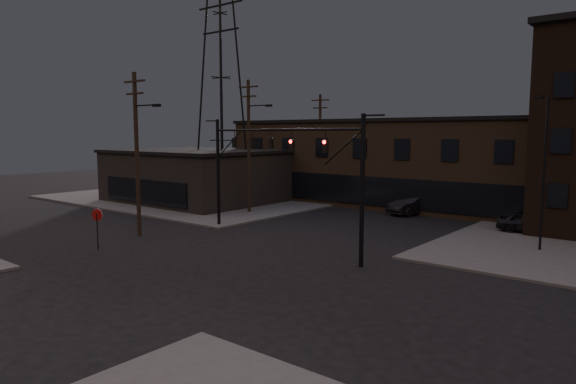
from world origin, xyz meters
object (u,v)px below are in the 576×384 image
object	(u,v)px
traffic_signal_far	(230,160)
parked_car_lot_a	(530,222)
stop_sign	(97,219)
traffic_signal_near	(344,172)
car_crossing	(415,204)

from	to	relation	value
traffic_signal_far	parked_car_lot_a	xyz separation A→B (m)	(17.84, 11.23, -4.15)
stop_sign	parked_car_lot_a	bearing A→B (deg)	47.97
traffic_signal_near	traffic_signal_far	size ratio (longest dim) A/B	1.00
traffic_signal_far	stop_sign	xyz separation A→B (m)	(-1.28, -9.99, -3.17)
traffic_signal_near	stop_sign	size ratio (longest dim) A/B	3.23
traffic_signal_far	stop_sign	bearing A→B (deg)	-97.32
traffic_signal_near	car_crossing	xyz separation A→B (m)	(-4.29, 18.09, -4.07)
parked_car_lot_a	car_crossing	distance (m)	10.60
traffic_signal_near	stop_sign	world-z (taller)	traffic_signal_near
traffic_signal_near	car_crossing	world-z (taller)	traffic_signal_near
traffic_signal_far	parked_car_lot_a	size ratio (longest dim) A/B	1.90
stop_sign	parked_car_lot_a	distance (m)	28.58
stop_sign	car_crossing	bearing A→B (deg)	69.74
stop_sign	car_crossing	xyz separation A→B (m)	(9.07, 24.57, -0.98)
car_crossing	stop_sign	bearing A→B (deg)	-91.11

